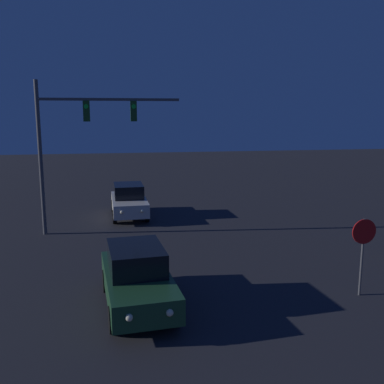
{
  "coord_description": "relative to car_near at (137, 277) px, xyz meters",
  "views": [
    {
      "loc": [
        -2.82,
        -0.25,
        5.37
      ],
      "look_at": [
        0.0,
        15.25,
        2.48
      ],
      "focal_mm": 40.0,
      "sensor_mm": 36.0,
      "label": 1
    }
  ],
  "objects": [
    {
      "name": "car_near",
      "position": [
        0.0,
        0.0,
        0.0
      ],
      "size": [
        2.07,
        4.38,
        1.71
      ],
      "rotation": [
        0.0,
        0.0,
        3.22
      ],
      "color": "#1E4728",
      "rests_on": "ground_plane"
    },
    {
      "name": "traffic_signal_mast",
      "position": [
        -2.14,
        8.16,
        3.71
      ],
      "size": [
        6.26,
        0.3,
        6.81
      ],
      "color": "#4C4C51",
      "rests_on": "ground_plane"
    },
    {
      "name": "stop_sign",
      "position": [
        6.6,
        -0.47,
        0.79
      ],
      "size": [
        0.75,
        0.07,
        2.36
      ],
      "color": "#4C4C51",
      "rests_on": "ground_plane"
    },
    {
      "name": "car_far",
      "position": [
        0.16,
        10.89,
        0.0
      ],
      "size": [
        1.89,
        4.32,
        1.71
      ],
      "rotation": [
        0.0,
        0.0,
        3.17
      ],
      "color": "beige",
      "rests_on": "ground_plane"
    }
  ]
}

